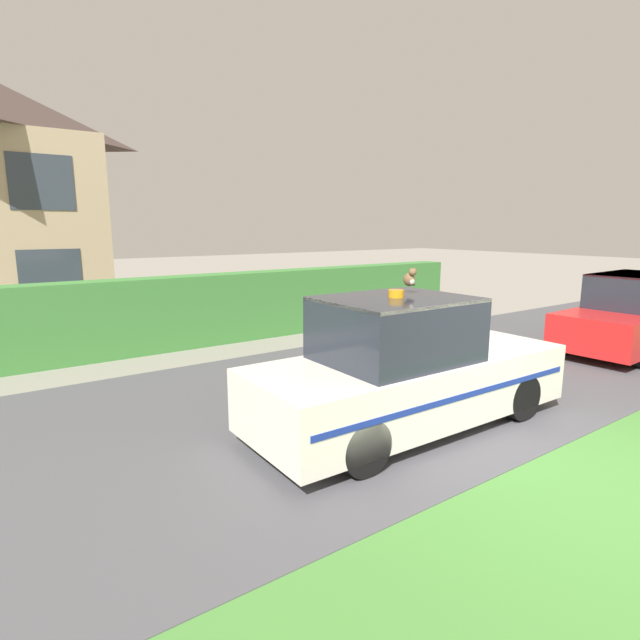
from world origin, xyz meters
The scene contains 7 objects.
ground_plane centered at (0.00, 0.00, 0.00)m, with size 80.00×80.00×0.00m, color gray.
road_strip centered at (0.00, 3.68, 0.01)m, with size 28.00×5.86×0.01m, color #4C4C51.
lawn_verge centered at (0.00, -0.25, 0.00)m, with size 28.00×2.00×0.01m, color #478438.
garden_hedge centered at (-0.41, 8.11, 0.76)m, with size 13.72×0.62×1.52m, color #3D7F38.
police_car centered at (-0.49, 2.25, 0.76)m, with size 4.37×1.66×1.79m.
cat centered at (-0.32, 2.41, 1.90)m, with size 0.20×0.26×0.25m.
neighbour_car_near centered at (6.25, 2.44, 0.75)m, with size 4.05×1.72×1.58m.
Camera 1 is at (-4.90, -2.08, 2.55)m, focal length 28.00 mm.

